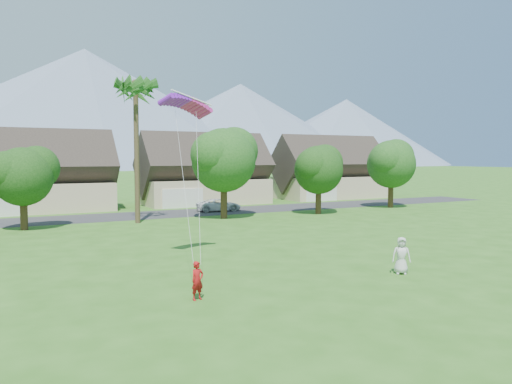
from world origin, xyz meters
TOP-DOWN VIEW (x-y plane):
  - ground at (0.00, 0.00)m, footprint 500.00×500.00m
  - street at (0.00, 34.00)m, footprint 90.00×7.00m
  - kite_flyer at (-5.81, 3.97)m, footprint 0.66×0.52m
  - watcher at (4.70, 3.55)m, footprint 1.06×0.99m
  - parked_car at (8.09, 34.00)m, footprint 4.96×2.74m
  - mountain_ridge at (10.40, 260.00)m, footprint 540.00×240.00m
  - houses_row at (0.49, 42.99)m, footprint 72.75×8.19m
  - tree_row at (-1.14, 27.92)m, footprint 62.27×6.67m
  - fan_palm at (-2.00, 28.50)m, footprint 3.00×3.00m
  - parafoil_kite at (-3.55, 11.51)m, footprint 3.41×1.54m

SIDE VIEW (x-z plane):
  - ground at x=0.00m, z-range 0.00..0.00m
  - street at x=0.00m, z-range 0.00..0.01m
  - parked_car at x=8.09m, z-range 0.00..1.31m
  - kite_flyer at x=-5.81m, z-range 0.00..1.57m
  - watcher at x=4.70m, z-range 0.00..1.83m
  - houses_row at x=0.49m, z-range -0.99..7.87m
  - tree_row at x=-1.14m, z-range 0.66..9.11m
  - parafoil_kite at x=-3.55m, z-range 8.48..8.98m
  - fan_palm at x=-2.00m, z-range 4.90..18.70m
  - mountain_ridge at x=10.40m, z-range -5.93..64.07m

